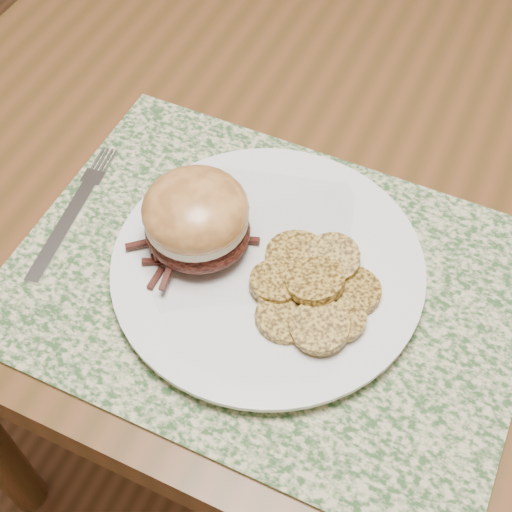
% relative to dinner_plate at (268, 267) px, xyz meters
% --- Properties ---
extents(ground, '(3.50, 3.50, 0.00)m').
position_rel_dinner_plate_xyz_m(ground, '(0.30, 0.25, -0.76)').
color(ground, brown).
rests_on(ground, ground).
extents(placemat, '(0.45, 0.33, 0.00)m').
position_rel_dinner_plate_xyz_m(placemat, '(0.00, -0.01, -0.01)').
color(placemat, '#30532A').
rests_on(placemat, dining_table).
extents(dinner_plate, '(0.26, 0.26, 0.02)m').
position_rel_dinner_plate_xyz_m(dinner_plate, '(0.00, 0.00, 0.00)').
color(dinner_plate, white).
rests_on(dinner_plate, placemat).
extents(pork_sandwich, '(0.12, 0.12, 0.07)m').
position_rel_dinner_plate_xyz_m(pork_sandwich, '(-0.07, -0.01, 0.04)').
color(pork_sandwich, black).
rests_on(pork_sandwich, dinner_plate).
extents(roasted_potatoes, '(0.13, 0.13, 0.03)m').
position_rel_dinner_plate_xyz_m(roasted_potatoes, '(0.05, -0.01, 0.02)').
color(roasted_potatoes, '#BA9036').
rests_on(roasted_potatoes, dinner_plate).
extents(fork, '(0.04, 0.17, 0.00)m').
position_rel_dinner_plate_xyz_m(fork, '(-0.20, -0.01, -0.01)').
color(fork, silver).
rests_on(fork, placemat).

